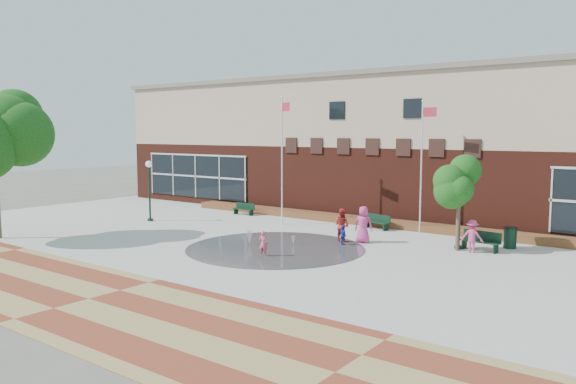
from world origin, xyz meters
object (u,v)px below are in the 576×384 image
Objects in this scene: trash_can at (510,238)px; flagpole_right at (422,159)px; flagpole_left at (282,154)px; bench_left at (244,211)px; child_splash at (263,244)px.

flagpole_right is at bearing 164.54° from trash_can.
flagpole_left reaches higher than bench_left.
trash_can reaches higher than bench_left.
flagpole_right reaches higher than trash_can.
flagpole_left is at bearing -20.22° from bench_left.
child_splash reaches higher than bench_left.
flagpole_left reaches higher than child_splash.
child_splash is at bearing -134.99° from trash_can.
flagpole_right is at bearing 37.92° from flagpole_left.
bench_left is 1.37× the size of child_splash.
flagpole_left is at bearing -175.94° from trash_can.
flagpole_left is 7.44× the size of trash_can.
trash_can is 0.88× the size of child_splash.
trash_can is at bearing -2.85° from bench_left.
flagpole_right is at bearing -121.20° from child_splash.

